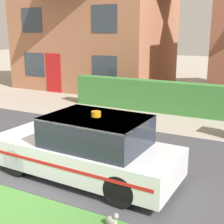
{
  "coord_description": "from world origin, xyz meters",
  "views": [
    {
      "loc": [
        4.51,
        -3.63,
        3.23
      ],
      "look_at": [
        0.62,
        3.86,
        1.05
      ],
      "focal_mm": 50.0,
      "sensor_mm": 36.0,
      "label": 1
    }
  ],
  "objects": [
    {
      "name": "police_car",
      "position": [
        0.99,
        1.93,
        0.7
      ],
      "size": [
        4.4,
        1.86,
        1.57
      ],
      "rotation": [
        0.0,
        0.0,
        3.11
      ],
      "color": "black",
      "rests_on": "road_strip"
    },
    {
      "name": "garden_hedge",
      "position": [
        0.88,
        8.42,
        0.64
      ],
      "size": [
        8.55,
        0.55,
        1.28
      ],
      "primitive_type": "cube",
      "color": "#3D7F38",
      "rests_on": "ground"
    },
    {
      "name": "cat",
      "position": [
        2.34,
        0.54,
        0.11
      ],
      "size": [
        0.3,
        0.17,
        0.26
      ],
      "rotation": [
        0.0,
        0.0,
        0.07
      ],
      "color": "gray",
      "rests_on": "ground"
    },
    {
      "name": "house_left",
      "position": [
        -5.16,
        13.04,
        3.81
      ],
      "size": [
        8.5,
        6.65,
        7.47
      ],
      "color": "#A86B4C",
      "rests_on": "ground"
    },
    {
      "name": "road_strip",
      "position": [
        0.0,
        3.25,
        0.01
      ],
      "size": [
        28.0,
        5.05,
        0.01
      ],
      "primitive_type": "cube",
      "color": "#424247",
      "rests_on": "ground"
    }
  ]
}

